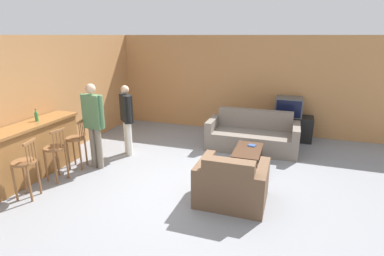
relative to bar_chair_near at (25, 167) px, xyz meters
The scene contains 16 objects.
ground_plane 2.70m from the bar_chair_near, 25.92° to the left, with size 24.00×24.00×0.00m, color gray.
wall_back 5.44m from the bar_chair_near, 63.80° to the left, with size 9.40×0.08×2.60m.
wall_left 2.75m from the bar_chair_near, 109.74° to the left, with size 0.08×8.68×2.60m.
bar_counter 0.85m from the bar_chair_near, 131.18° to the left, with size 0.55×2.15×1.03m.
bar_chair_near is the anchor object (origin of this frame).
bar_chair_mid 0.66m from the bar_chair_near, 89.98° to the left, with size 0.41×0.41×1.00m.
bar_chair_far 1.24m from the bar_chair_near, 90.00° to the left, with size 0.44×0.44×1.00m.
couch_far 4.73m from the bar_chair_near, 47.29° to the left, with size 2.08×0.94×0.88m.
armchair_near 3.35m from the bar_chair_near, 16.00° to the left, with size 1.09×0.89×0.86m.
coffee_table 3.98m from the bar_chair_near, 34.77° to the left, with size 0.52×0.95×0.42m.
tv_unit 5.96m from the bar_chair_near, 48.46° to the left, with size 1.24×0.55×0.62m.
tv 5.96m from the bar_chair_near, 48.44° to the left, with size 0.66×0.51×0.48m.
bottle 1.22m from the bar_chair_near, 122.09° to the left, with size 0.06×0.06×0.24m.
book_on_table 4.15m from the bar_chair_near, 36.87° to the left, with size 0.17×0.16×0.02m.
person_by_window 2.32m from the bar_chair_near, 75.14° to the left, with size 0.44×0.44×1.57m.
person_by_counter 1.49m from the bar_chair_near, 75.37° to the left, with size 0.53×0.20×1.72m.
Camera 1 is at (1.61, -4.50, 2.60)m, focal length 28.00 mm.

